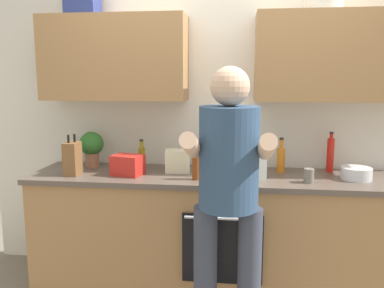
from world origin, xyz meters
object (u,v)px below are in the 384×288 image
(knife_block, at_px, (72,159))
(grocery_bag_crisps, at_px, (128,165))
(person_standing, at_px, (228,189))
(mixing_bowl, at_px, (356,173))
(bottle_oil, at_px, (142,157))
(grocery_bag_produce, at_px, (252,165))
(bottle_juice, at_px, (281,159))
(potted_herb, at_px, (92,146))
(bottle_vinegar, at_px, (196,165))
(bottle_hotsauce, at_px, (330,154))
(bottle_water, at_px, (237,153))
(grocery_bag_rice, at_px, (178,161))
(cup_stoneware, at_px, (309,176))

(knife_block, height_order, grocery_bag_crisps, knife_block)
(person_standing, bearing_deg, mixing_bowl, 38.54)
(bottle_oil, relative_size, grocery_bag_produce, 1.29)
(bottle_juice, height_order, potted_herb, potted_herb)
(person_standing, height_order, bottle_vinegar, person_standing)
(knife_block, xyz_separation_m, grocery_bag_produce, (1.33, 0.08, -0.04))
(bottle_oil, distance_m, bottle_hotsauce, 1.48)
(bottle_water, bearing_deg, grocery_bag_produce, -65.83)
(bottle_vinegar, distance_m, grocery_bag_rice, 0.29)
(bottle_hotsauce, height_order, mixing_bowl, bottle_hotsauce)
(cup_stoneware, xyz_separation_m, mixing_bowl, (0.36, 0.14, -0.01))
(potted_herb, bearing_deg, grocery_bag_produce, -8.87)
(grocery_bag_rice, bearing_deg, mixing_bowl, -3.57)
(grocery_bag_rice, bearing_deg, cup_stoneware, -13.01)
(bottle_water, xyz_separation_m, grocery_bag_rice, (-0.45, -0.13, -0.05))
(bottle_vinegar, xyz_separation_m, bottle_hotsauce, (1.00, 0.36, 0.03))
(potted_herb, relative_size, grocery_bag_rice, 1.55)
(grocery_bag_crisps, bearing_deg, mixing_bowl, 2.42)
(bottle_juice, height_order, grocery_bag_produce, bottle_juice)
(mixing_bowl, bearing_deg, grocery_bag_produce, -176.98)
(bottle_oil, relative_size, bottle_hotsauce, 0.77)
(bottle_hotsauce, relative_size, potted_herb, 1.08)
(bottle_oil, bearing_deg, knife_block, -152.07)
(grocery_bag_produce, bearing_deg, knife_block, -176.55)
(bottle_water, relative_size, grocery_bag_crisps, 1.43)
(bottle_juice, bearing_deg, knife_block, -170.07)
(bottle_juice, bearing_deg, person_standing, -113.40)
(bottle_juice, bearing_deg, bottle_water, 170.45)
(cup_stoneware, relative_size, grocery_bag_produce, 0.54)
(potted_herb, relative_size, grocery_bag_produce, 1.56)
(bottle_water, relative_size, bottle_juice, 1.16)
(knife_block, bearing_deg, bottle_water, 15.15)
(bottle_oil, bearing_deg, grocery_bag_crisps, -106.47)
(person_standing, distance_m, bottle_water, 0.93)
(mixing_bowl, bearing_deg, person_standing, -141.46)
(grocery_bag_produce, relative_size, grocery_bag_rice, 0.99)
(bottle_vinegar, height_order, cup_stoneware, bottle_vinegar)
(bottle_vinegar, bearing_deg, grocery_bag_crisps, 171.65)
(potted_herb, bearing_deg, bottle_hotsauce, 1.60)
(knife_block, distance_m, grocery_bag_rice, 0.80)
(person_standing, bearing_deg, potted_herb, 142.53)
(bottle_oil, height_order, grocery_bag_produce, bottle_oil)
(bottle_juice, xyz_separation_m, knife_block, (-1.56, -0.27, 0.02))
(person_standing, distance_m, knife_block, 1.33)
(bottle_water, height_order, knife_block, bottle_water)
(knife_block, bearing_deg, bottle_juice, 9.93)
(cup_stoneware, relative_size, knife_block, 0.33)
(bottle_hotsauce, height_order, cup_stoneware, bottle_hotsauce)
(potted_herb, distance_m, grocery_bag_crisps, 0.44)
(bottle_juice, xyz_separation_m, grocery_bag_produce, (-0.23, -0.19, -0.02))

